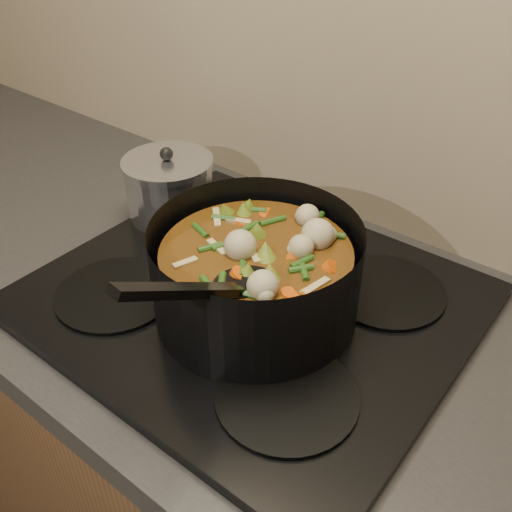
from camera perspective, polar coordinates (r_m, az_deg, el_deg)
The scene contains 4 objects.
counter at distance 1.23m, azimuth -0.38°, elevation -21.01°, with size 2.64×0.64×0.91m.
stovetop at distance 0.88m, azimuth -0.50°, elevation -4.22°, with size 0.62×0.54×0.03m.
stockpot at distance 0.80m, azimuth -0.01°, elevation -1.97°, with size 0.36×0.43×0.21m.
saucepan at distance 1.04m, azimuth -8.63°, elevation 6.83°, with size 0.16×0.16×0.13m.
Camera 1 is at (0.42, 1.41, 1.49)m, focal length 40.00 mm.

